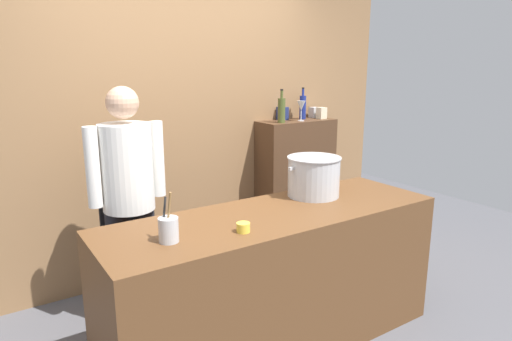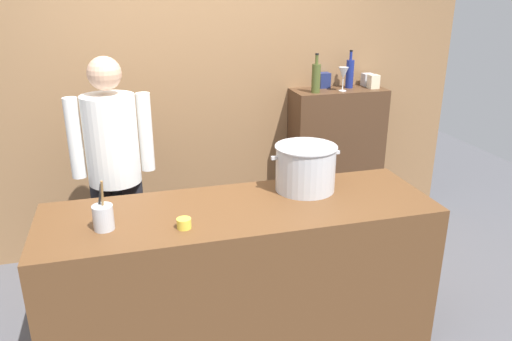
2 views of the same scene
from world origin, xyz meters
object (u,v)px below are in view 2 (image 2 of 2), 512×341
object	(u,v)px
utensil_crock	(103,217)
wine_bottle_cobalt	(350,73)
wine_glass_short	(343,74)
spice_tin_navy	(324,80)
spice_tin_cream	(373,82)
butter_jar	(184,223)
spice_tin_silver	(367,80)
stockpot_large	(305,168)
chef	(114,164)
wine_bottle_olive	(316,78)

from	to	relation	value
utensil_crock	wine_bottle_cobalt	xyz separation A→B (m)	(1.94, 1.30, 0.43)
wine_glass_short	spice_tin_navy	distance (m)	0.21
wine_bottle_cobalt	spice_tin_cream	distance (m)	0.20
butter_jar	spice_tin_silver	xyz separation A→B (m)	(1.73, 1.44, 0.40)
stockpot_large	utensil_crock	world-z (taller)	stockpot_large
chef	stockpot_large	xyz separation A→B (m)	(1.11, -0.60, 0.07)
stockpot_large	spice_tin_navy	world-z (taller)	spice_tin_navy
utensil_crock	wine_bottle_olive	size ratio (longest dim) A/B	0.89
wine_glass_short	spice_tin_navy	xyz separation A→B (m)	(-0.09, 0.17, -0.08)
wine_glass_short	spice_tin_cream	bearing A→B (deg)	7.68
wine_bottle_cobalt	wine_glass_short	world-z (taller)	wine_bottle_cobalt
stockpot_large	wine_bottle_cobalt	distance (m)	1.38
utensil_crock	wine_bottle_olive	distance (m)	2.05
stockpot_large	butter_jar	bearing A→B (deg)	-157.44
wine_glass_short	wine_bottle_cobalt	bearing A→B (deg)	45.42
spice_tin_navy	spice_tin_cream	bearing A→B (deg)	-19.43
spice_tin_cream	utensil_crock	bearing A→B (deg)	-149.84
spice_tin_silver	spice_tin_navy	bearing A→B (deg)	176.77
wine_glass_short	spice_tin_navy	bearing A→B (deg)	117.23
spice_tin_cream	spice_tin_silver	distance (m)	0.11
spice_tin_navy	chef	bearing A→B (deg)	-162.16
chef	wine_bottle_cobalt	bearing A→B (deg)	-168.95
wine_glass_short	wine_bottle_olive	bearing A→B (deg)	-179.84
utensil_crock	wine_bottle_cobalt	world-z (taller)	wine_bottle_cobalt
utensil_crock	butter_jar	world-z (taller)	utensil_crock
wine_bottle_cobalt	wine_bottle_olive	size ratio (longest dim) A/B	1.01
chef	wine_glass_short	distance (m)	1.87
butter_jar	wine_bottle_olive	bearing A→B (deg)	46.74
wine_bottle_cobalt	spice_tin_navy	size ratio (longest dim) A/B	2.49
spice_tin_cream	spice_tin_silver	size ratio (longest dim) A/B	1.07
spice_tin_navy	spice_tin_cream	distance (m)	0.40
butter_jar	wine_bottle_cobalt	distance (m)	2.14
spice_tin_cream	wine_bottle_cobalt	bearing A→B (deg)	158.51
utensil_crock	spice_tin_cream	world-z (taller)	spice_tin_cream
wine_glass_short	spice_tin_cream	xyz separation A→B (m)	(0.29, 0.04, -0.08)
wine_bottle_olive	spice_tin_silver	xyz separation A→B (m)	(0.52, 0.15, -0.07)
wine_glass_short	chef	bearing A→B (deg)	-168.17
wine_bottle_cobalt	wine_glass_short	size ratio (longest dim) A/B	1.61
spice_tin_silver	utensil_crock	bearing A→B (deg)	-147.68
wine_bottle_olive	spice_tin_silver	world-z (taller)	wine_bottle_olive
chef	wine_glass_short	xyz separation A→B (m)	(1.78, 0.37, 0.45)
spice_tin_silver	chef	bearing A→B (deg)	-165.83
utensil_crock	wine_bottle_olive	bearing A→B (deg)	36.63
spice_tin_silver	stockpot_large	bearing A→B (deg)	-130.59
stockpot_large	spice_tin_cream	distance (m)	1.42
stockpot_large	spice_tin_silver	bearing A→B (deg)	49.41
chef	spice_tin_silver	bearing A→B (deg)	-169.12
wine_bottle_olive	spice_tin_navy	distance (m)	0.23
utensil_crock	wine_bottle_olive	xyz separation A→B (m)	(1.61, 1.19, 0.43)
utensil_crock	wine_glass_short	xyz separation A→B (m)	(1.83, 1.20, 0.45)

